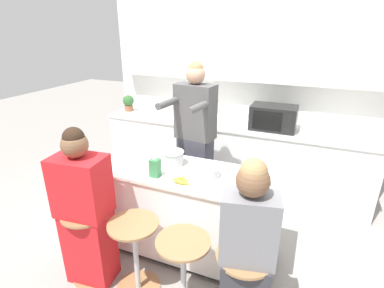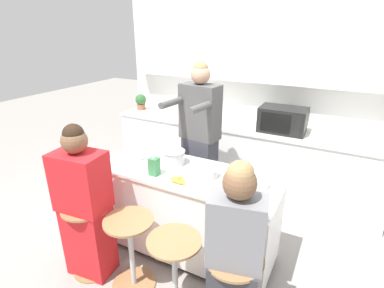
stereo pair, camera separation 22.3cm
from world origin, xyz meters
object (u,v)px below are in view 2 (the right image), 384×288
at_px(cooking_pot, 174,157).
at_px(banana_bunch, 178,180).
at_px(bar_stool_center_right, 175,270).
at_px(bar_stool_center_left, 131,248).
at_px(coffee_cup_near, 239,190).
at_px(microwave, 283,120).
at_px(kitchen_island, 189,213).
at_px(juice_carton, 154,166).
at_px(person_cooking, 199,146).
at_px(fruit_bowl, 255,183).
at_px(person_seated_near, 234,264).
at_px(potted_plant, 141,101).
at_px(person_wrapped_blanket, 85,207).
at_px(bar_stool_leftmost, 89,234).
at_px(coffee_cup_far, 138,156).

height_order(cooking_pot, banana_bunch, cooking_pot).
bearing_deg(bar_stool_center_right, bar_stool_center_left, 175.19).
bearing_deg(coffee_cup_near, microwave, 90.39).
distance_m(kitchen_island, juice_carton, 0.61).
height_order(bar_stool_center_right, person_cooking, person_cooking).
bearing_deg(juice_carton, fruit_bowl, 13.94).
bearing_deg(person_seated_near, potted_plant, 125.52).
relative_size(cooking_pot, juice_carton, 1.74).
xyz_separation_m(kitchen_island, person_cooking, (-0.18, 0.59, 0.45)).
distance_m(person_wrapped_blanket, potted_plant, 2.32).
bearing_deg(person_seated_near, cooking_pot, 128.75).
relative_size(bar_stool_center_right, person_seated_near, 0.48).
height_order(bar_stool_leftmost, coffee_cup_far, coffee_cup_far).
relative_size(person_wrapped_blanket, microwave, 2.62).
relative_size(bar_stool_center_right, potted_plant, 2.86).
bearing_deg(bar_stool_center_right, coffee_cup_near, 57.31).
bearing_deg(juice_carton, bar_stool_center_left, -87.33).
bearing_deg(fruit_bowl, banana_bunch, -158.01).
relative_size(bar_stool_leftmost, person_wrapped_blanket, 0.48).
bearing_deg(person_wrapped_blanket, cooking_pot, 52.29).
xyz_separation_m(person_wrapped_blanket, fruit_bowl, (1.28, 0.66, 0.24)).
xyz_separation_m(person_cooking, potted_plant, (-1.43, 0.87, 0.16)).
height_order(coffee_cup_near, microwave, microwave).
distance_m(kitchen_island, microwave, 1.63).
relative_size(cooking_pot, fruit_bowl, 1.39).
bearing_deg(bar_stool_leftmost, person_cooking, 67.86).
distance_m(kitchen_island, coffee_cup_far, 0.74).
bearing_deg(microwave, kitchen_island, -110.31).
bearing_deg(person_cooking, juice_carton, -87.74).
height_order(kitchen_island, fruit_bowl, fruit_bowl).
bearing_deg(fruit_bowl, bar_stool_center_left, -143.03).
bearing_deg(bar_stool_leftmost, bar_stool_center_right, -0.86).
distance_m(person_cooking, cooking_pot, 0.50).
xyz_separation_m(bar_stool_leftmost, person_seated_near, (1.36, -0.01, 0.27)).
relative_size(coffee_cup_near, potted_plant, 0.46).
xyz_separation_m(coffee_cup_near, juice_carton, (-0.78, -0.02, 0.04)).
bearing_deg(bar_stool_center_right, person_cooking, 108.31).
xyz_separation_m(coffee_cup_far, potted_plant, (-1.04, 1.45, 0.13)).
xyz_separation_m(kitchen_island, cooking_pot, (-0.21, 0.09, 0.51)).
distance_m(kitchen_island, bar_stool_leftmost, 0.92).
xyz_separation_m(coffee_cup_near, coffee_cup_far, (-1.10, 0.16, -0.00)).
distance_m(person_wrapped_blanket, cooking_pot, 0.91).
distance_m(coffee_cup_near, potted_plant, 2.69).
distance_m(person_cooking, banana_bunch, 0.82).
bearing_deg(person_wrapped_blanket, kitchen_island, 37.80).
bearing_deg(fruit_bowl, bar_stool_leftmost, -153.08).
relative_size(bar_stool_leftmost, bar_stool_center_right, 1.00).
relative_size(coffee_cup_far, potted_plant, 0.47).
bearing_deg(coffee_cup_far, banana_bunch, -20.15).
distance_m(bar_stool_center_left, person_seated_near, 0.95).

